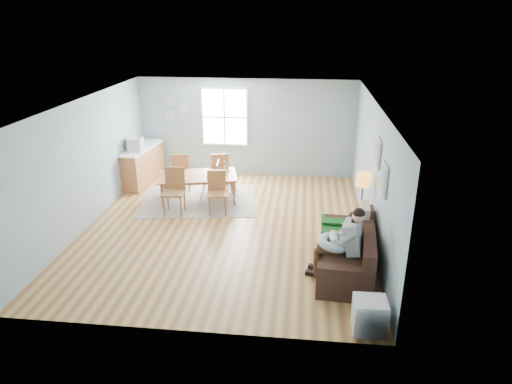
# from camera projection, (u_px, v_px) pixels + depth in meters

# --- Properties ---
(room) EXTENTS (8.40, 9.40, 3.90)m
(room) POSITION_uv_depth(u_px,v_px,m) (223.00, 117.00, 9.03)
(room) COLOR brown
(window) EXTENTS (1.32, 0.08, 1.62)m
(window) POSITION_uv_depth(u_px,v_px,m) (225.00, 117.00, 12.57)
(window) COLOR silver
(window) RESTS_ON room
(pictures) EXTENTS (0.05, 1.34, 0.74)m
(pictures) POSITION_uv_depth(u_px,v_px,m) (381.00, 166.00, 7.96)
(pictures) COLOR silver
(pictures) RESTS_ON room
(wall_plates) EXTENTS (0.67, 0.02, 0.66)m
(wall_plates) POSITION_uv_depth(u_px,v_px,m) (175.00, 109.00, 12.65)
(wall_plates) COLOR #8E9EAA
(wall_plates) RESTS_ON room
(sofa) EXTENTS (1.11, 2.21, 0.86)m
(sofa) POSITION_uv_depth(u_px,v_px,m) (350.00, 254.00, 8.17)
(sofa) COLOR black
(sofa) RESTS_ON room
(green_throw) EXTENTS (0.99, 0.84, 0.04)m
(green_throw) POSITION_uv_depth(u_px,v_px,m) (347.00, 225.00, 8.74)
(green_throw) COLOR #155E29
(green_throw) RESTS_ON sofa
(beige_pillow) EXTENTS (0.18, 0.53, 0.52)m
(beige_pillow) POSITION_uv_depth(u_px,v_px,m) (364.00, 218.00, 8.46)
(beige_pillow) COLOR #BFAD92
(beige_pillow) RESTS_ON sofa
(father) EXTENTS (1.00, 0.58, 1.36)m
(father) POSITION_uv_depth(u_px,v_px,m) (343.00, 240.00, 7.76)
(father) COLOR #969698
(father) RESTS_ON sofa
(nursing_pillow) EXTENTS (0.62, 0.60, 0.23)m
(nursing_pillow) POSITION_uv_depth(u_px,v_px,m) (334.00, 243.00, 7.81)
(nursing_pillow) COLOR silver
(nursing_pillow) RESTS_ON father
(infant) EXTENTS (0.14, 0.37, 0.14)m
(infant) POSITION_uv_depth(u_px,v_px,m) (334.00, 237.00, 7.81)
(infant) COLOR silver
(infant) RESTS_ON nursing_pillow
(toddler) EXTENTS (0.55, 0.34, 0.83)m
(toddler) POSITION_uv_depth(u_px,v_px,m) (347.00, 228.00, 8.21)
(toddler) COLOR white
(toddler) RESTS_ON sofa
(floor_lamp) EXTENTS (0.29, 0.29, 1.43)m
(floor_lamp) POSITION_uv_depth(u_px,v_px,m) (363.00, 185.00, 8.95)
(floor_lamp) COLOR black
(floor_lamp) RESTS_ON room
(storage_cube) EXTENTS (0.48, 0.43, 0.52)m
(storage_cube) POSITION_uv_depth(u_px,v_px,m) (369.00, 316.00, 6.59)
(storage_cube) COLOR white
(storage_cube) RESTS_ON room
(rug) EXTENTS (3.02, 2.46, 0.01)m
(rug) POSITION_uv_depth(u_px,v_px,m) (199.00, 200.00, 11.28)
(rug) COLOR #A39B95
(rug) RESTS_ON room
(dining_table) EXTENTS (2.06, 1.45, 0.66)m
(dining_table) POSITION_uv_depth(u_px,v_px,m) (199.00, 188.00, 11.16)
(dining_table) COLOR #996232
(dining_table) RESTS_ON rug
(chair_sw) EXTENTS (0.50, 0.50, 1.07)m
(chair_sw) POSITION_uv_depth(u_px,v_px,m) (174.00, 187.00, 10.42)
(chair_sw) COLOR brown
(chair_sw) RESTS_ON rug
(chair_se) EXTENTS (0.53, 0.53, 0.99)m
(chair_se) POSITION_uv_depth(u_px,v_px,m) (217.00, 189.00, 10.46)
(chair_se) COLOR brown
(chair_se) RESTS_ON rug
(chair_nw) EXTENTS (0.55, 0.55, 1.02)m
(chair_nw) POSITION_uv_depth(u_px,v_px,m) (181.00, 169.00, 11.68)
(chair_nw) COLOR brown
(chair_nw) RESTS_ON rug
(chair_ne) EXTENTS (0.56, 0.56, 1.03)m
(chair_ne) POSITION_uv_depth(u_px,v_px,m) (220.00, 169.00, 11.71)
(chair_ne) COLOR brown
(chair_ne) RESTS_ON rug
(counter) EXTENTS (0.71, 1.83, 1.00)m
(counter) POSITION_uv_depth(u_px,v_px,m) (143.00, 165.00, 12.32)
(counter) COLOR #996232
(counter) RESTS_ON room
(monitor) EXTENTS (0.36, 0.34, 0.33)m
(monitor) POSITION_uv_depth(u_px,v_px,m) (135.00, 144.00, 11.76)
(monitor) COLOR #B6B6BB
(monitor) RESTS_ON counter
(baby_swing) EXTENTS (1.05, 1.07, 0.97)m
(baby_swing) POSITION_uv_depth(u_px,v_px,m) (218.00, 183.00, 11.19)
(baby_swing) COLOR #B6B6BB
(baby_swing) RESTS_ON room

